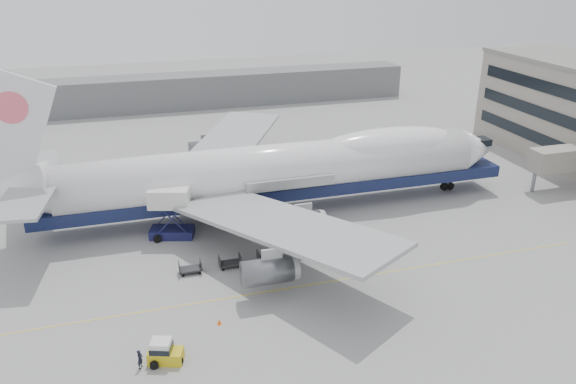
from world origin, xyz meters
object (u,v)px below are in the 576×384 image
object	(u,v)px
baggage_tug	(164,352)
ground_worker	(140,359)
airliner	(280,170)
catering_truck	(170,210)

from	to	relation	value
baggage_tug	ground_worker	distance (m)	1.90
airliner	ground_worker	world-z (taller)	airliner
airliner	catering_truck	size ratio (longest dim) A/B	11.00
catering_truck	ground_worker	world-z (taller)	catering_truck
catering_truck	baggage_tug	bearing A→B (deg)	-81.09
catering_truck	ground_worker	bearing A→B (deg)	-85.73
catering_truck	ground_worker	size ratio (longest dim) A/B	3.65
catering_truck	baggage_tug	xyz separation A→B (m)	(-2.86, -22.04, -2.55)
airliner	baggage_tug	world-z (taller)	airliner
catering_truck	baggage_tug	distance (m)	22.37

